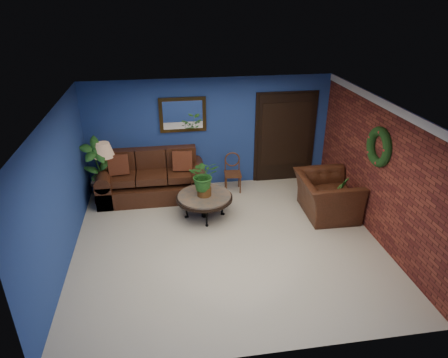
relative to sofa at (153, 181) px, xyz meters
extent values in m
plane|color=beige|center=(1.35, -2.09, -0.34)|extent=(5.50, 5.50, 0.00)
cube|color=navy|center=(1.35, 0.41, 0.91)|extent=(5.50, 0.04, 2.50)
cube|color=navy|center=(-1.40, -2.09, 0.91)|extent=(0.04, 5.00, 2.50)
cube|color=maroon|center=(4.10, -2.09, 0.91)|extent=(0.04, 5.00, 2.50)
cube|color=silver|center=(1.35, -2.09, 2.16)|extent=(5.50, 5.00, 0.02)
cube|color=white|center=(4.07, -2.09, 2.09)|extent=(0.03, 5.00, 0.14)
cube|color=#3E2A10|center=(0.75, 0.37, 1.38)|extent=(1.02, 0.06, 0.77)
cube|color=black|center=(3.10, 0.38, 0.71)|extent=(1.44, 0.06, 2.18)
torus|color=black|center=(4.04, -2.04, 1.36)|extent=(0.16, 0.72, 0.72)
cube|color=#482114|center=(0.00, -0.09, -0.15)|extent=(2.33, 1.01, 0.38)
cube|color=#482114|center=(0.00, 0.28, 0.20)|extent=(1.99, 0.28, 0.95)
cube|color=#482114|center=(-0.66, -0.15, 0.20)|extent=(0.64, 0.69, 0.15)
cube|color=#482114|center=(0.00, -0.15, 0.20)|extent=(0.64, 0.69, 0.15)
cube|color=#482114|center=(0.66, -0.15, 0.20)|extent=(0.64, 0.69, 0.15)
cube|color=#482114|center=(-0.99, -0.09, -0.08)|extent=(0.34, 1.01, 0.53)
cube|color=#482114|center=(0.99, -0.09, -0.08)|extent=(0.34, 1.01, 0.53)
cube|color=#5F2A17|center=(-0.68, -0.11, 0.49)|extent=(0.42, 0.13, 0.42)
cube|color=#5F2A17|center=(0.68, -0.11, 0.49)|extent=(0.42, 0.13, 0.42)
cylinder|color=#4D4944|center=(1.04, -1.09, 0.12)|extent=(1.07, 1.07, 0.05)
cylinder|color=black|center=(1.04, -1.09, 0.08)|extent=(1.13, 1.13, 0.05)
cylinder|color=black|center=(1.04, -1.09, -0.13)|extent=(0.14, 0.14, 0.43)
cube|color=#4D4944|center=(-0.95, -0.04, 0.20)|extent=(0.59, 0.59, 0.05)
cube|color=black|center=(-0.95, -0.04, 0.16)|extent=(0.62, 0.62, 0.04)
cube|color=black|center=(-0.95, -0.04, -0.22)|extent=(0.53, 0.53, 0.03)
cylinder|color=black|center=(-1.20, -0.28, -0.07)|extent=(0.03, 0.03, 0.54)
cylinder|color=black|center=(-0.70, -0.28, -0.07)|extent=(0.03, 0.03, 0.54)
cylinder|color=black|center=(-1.20, 0.21, -0.07)|extent=(0.03, 0.03, 0.54)
cylinder|color=black|center=(-0.70, 0.21, -0.07)|extent=(0.03, 0.03, 0.54)
cylinder|color=#3E2A10|center=(-0.95, -0.04, 0.25)|extent=(0.26, 0.26, 0.05)
sphere|color=#3E2A10|center=(-0.95, -0.04, 0.38)|extent=(0.24, 0.24, 0.24)
cylinder|color=#3E2A10|center=(-0.95, -0.04, 0.58)|extent=(0.03, 0.03, 0.31)
cone|color=#977357|center=(-0.95, -0.04, 0.80)|extent=(0.44, 0.44, 0.31)
cube|color=brown|center=(1.80, -0.04, 0.07)|extent=(0.40, 0.40, 0.04)
torus|color=brown|center=(1.81, 0.13, 0.36)|extent=(0.35, 0.06, 0.35)
cylinder|color=brown|center=(1.63, -0.18, -0.15)|extent=(0.03, 0.03, 0.39)
cylinder|color=brown|center=(1.94, -0.21, -0.15)|extent=(0.03, 0.03, 0.39)
cylinder|color=brown|center=(1.65, 0.13, -0.15)|extent=(0.03, 0.03, 0.39)
cylinder|color=brown|center=(1.97, 0.11, -0.15)|extent=(0.03, 0.03, 0.39)
imported|color=#482114|center=(3.50, -1.35, 0.07)|extent=(1.13, 1.28, 0.82)
cylinder|color=brown|center=(1.04, -1.09, 0.23)|extent=(0.28, 0.28, 0.18)
imported|color=#184E18|center=(1.04, -1.09, 0.59)|extent=(0.59, 0.52, 0.64)
cylinder|color=brown|center=(3.70, -1.46, -0.24)|extent=(0.26, 0.26, 0.20)
imported|color=#184E18|center=(3.70, -1.46, 0.17)|extent=(0.45, 0.39, 0.72)
cylinder|color=#602D1B|center=(-1.10, -0.14, -0.19)|extent=(0.34, 0.34, 0.30)
imported|color=#184E18|center=(-1.10, -0.14, 0.51)|extent=(0.72, 0.56, 1.21)
camera|label=1|loc=(0.34, -8.08, 3.90)|focal=32.00mm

